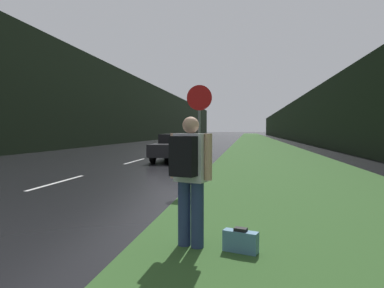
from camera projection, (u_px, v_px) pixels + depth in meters
grass_verge at (259, 143)px, 42.01m from camera, size 6.00×240.00×0.02m
lane_stripe_b at (58, 182)px, 10.09m from camera, size 0.12×3.00×0.01m
lane_stripe_c at (135, 161)px, 16.99m from camera, size 0.12×3.00×0.01m
lane_stripe_d at (167, 152)px, 23.90m from camera, size 0.12×3.00×0.01m
lane_stripe_e at (185, 147)px, 30.80m from camera, size 0.12×3.00×0.01m
treeline_far_side at (149, 113)px, 54.41m from camera, size 2.00×140.00×8.62m
treeline_near_side at (298, 121)px, 50.80m from camera, size 2.00×140.00×5.69m
stop_sign at (199, 125)px, 9.07m from camera, size 0.67×0.07×2.74m
hitchhiker_with_backpack at (189, 173)px, 4.41m from camera, size 0.57×0.50×1.71m
suitcase at (241, 242)px, 4.26m from camera, size 0.46×0.27×0.32m
car_passing_near at (178, 147)px, 17.60m from camera, size 2.02×4.71×1.34m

